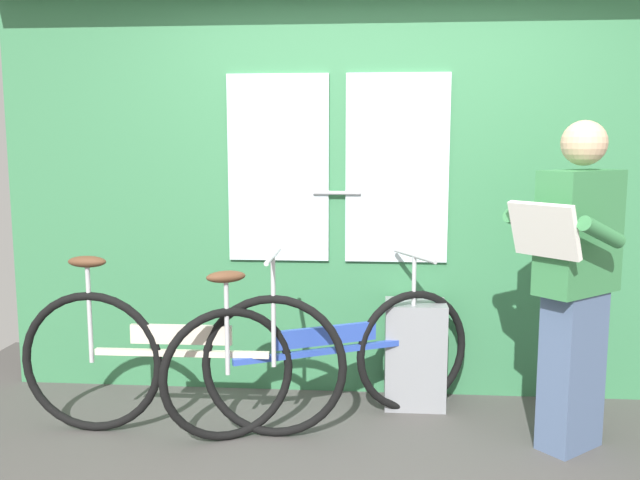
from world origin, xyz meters
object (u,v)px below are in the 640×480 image
object	(u,v)px
bicycle_near_door	(324,358)
passenger_reading_newspaper	(576,280)
bicycle_leaning_behind	(181,360)
trash_bin_by_wall	(415,354)

from	to	relation	value
bicycle_near_door	passenger_reading_newspaper	size ratio (longest dim) A/B	0.99
bicycle_leaning_behind	passenger_reading_newspaper	world-z (taller)	passenger_reading_newspaper
passenger_reading_newspaper	trash_bin_by_wall	world-z (taller)	passenger_reading_newspaper
bicycle_near_door	bicycle_leaning_behind	size ratio (longest dim) A/B	0.93
bicycle_leaning_behind	trash_bin_by_wall	xyz separation A→B (m)	(1.24, 0.51, -0.09)
bicycle_near_door	bicycle_leaning_behind	xyz separation A→B (m)	(-0.73, -0.18, 0.03)
bicycle_near_door	trash_bin_by_wall	bearing A→B (deg)	6.27
bicycle_near_door	bicycle_leaning_behind	distance (m)	0.75
bicycle_leaning_behind	bicycle_near_door	bearing A→B (deg)	13.36
bicycle_near_door	bicycle_leaning_behind	bearing A→B (deg)	167.29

